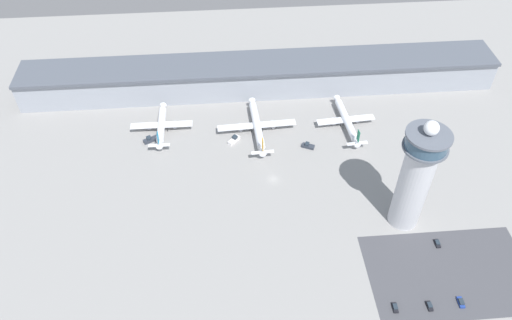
{
  "coord_description": "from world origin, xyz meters",
  "views": [
    {
      "loc": [
        -20.88,
        -156.94,
        167.82
      ],
      "look_at": [
        -7.57,
        5.38,
        7.8
      ],
      "focal_mm": 35.0,
      "sensor_mm": 36.0,
      "label": 1
    }
  ],
  "objects": [
    {
      "name": "airplane_gate_bravo",
      "position": [
        -4.73,
        33.5,
        4.34
      ],
      "size": [
        39.99,
        41.91,
        12.62
      ],
      "color": "silver",
      "rests_on": "ground"
    },
    {
      "name": "airplane_gate_charlie",
      "position": [
        41.27,
        34.68,
        3.87
      ],
      "size": [
        30.34,
        38.52,
        11.74
      ],
      "color": "silver",
      "rests_on": "ground"
    },
    {
      "name": "car_grey_coupe",
      "position": [
        37.77,
        -68.7,
        0.53
      ],
      "size": [
        1.94,
        4.22,
        1.37
      ],
      "color": "black",
      "rests_on": "ground"
    },
    {
      "name": "car_navy_sedan",
      "position": [
        63.09,
        -41.87,
        0.56
      ],
      "size": [
        1.81,
        4.14,
        1.44
      ],
      "color": "black",
      "rests_on": "ground"
    },
    {
      "name": "terminal_building",
      "position": [
        0.0,
        70.0,
        8.94
      ],
      "size": [
        257.38,
        25.0,
        17.69
      ],
      "color": "#9399A3",
      "rests_on": "ground"
    },
    {
      "name": "control_tower",
      "position": [
        52.47,
        -28.01,
        26.77
      ],
      "size": [
        17.15,
        17.15,
        54.44
      ],
      "color": "#BCBCC1",
      "rests_on": "ground"
    },
    {
      "name": "airplane_gate_alpha",
      "position": [
        -52.85,
        37.95,
        4.27
      ],
      "size": [
        31.15,
        32.39,
        12.17
      ],
      "color": "white",
      "rests_on": "ground"
    },
    {
      "name": "service_truck_baggage",
      "position": [
        19.31,
        20.15,
        0.92
      ],
      "size": [
        6.64,
        4.92,
        2.65
      ],
      "color": "black",
      "rests_on": "ground"
    },
    {
      "name": "service_truck_fuel",
      "position": [
        -58.29,
        30.96,
        1.1
      ],
      "size": [
        7.66,
        5.53,
        3.17
      ],
      "color": "black",
      "rests_on": "ground"
    },
    {
      "name": "parking_lot_surface",
      "position": [
        63.22,
        -55.67,
        0.0
      ],
      "size": [
        64.0,
        40.0,
        0.01
      ],
      "primitive_type": "cube",
      "color": "#424247",
      "rests_on": "ground"
    },
    {
      "name": "ground_plane",
      "position": [
        0.0,
        0.0,
        0.0
      ],
      "size": [
        1000.0,
        1000.0,
        0.0
      ],
      "primitive_type": "plane",
      "color": "gray"
    },
    {
      "name": "car_blue_compact",
      "position": [
        62.7,
        -68.66,
        0.61
      ],
      "size": [
        2.02,
        4.6,
        1.56
      ],
      "color": "black",
      "rests_on": "ground"
    },
    {
      "name": "service_truck_catering",
      "position": [
        -16.73,
        27.43,
        1.1
      ],
      "size": [
        6.54,
        6.79,
        3.17
      ],
      "color": "black",
      "rests_on": "ground"
    },
    {
      "name": "car_green_van",
      "position": [
        50.6,
        -69.12,
        0.57
      ],
      "size": [
        1.81,
        4.08,
        1.48
      ],
      "color": "black",
      "rests_on": "ground"
    }
  ]
}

